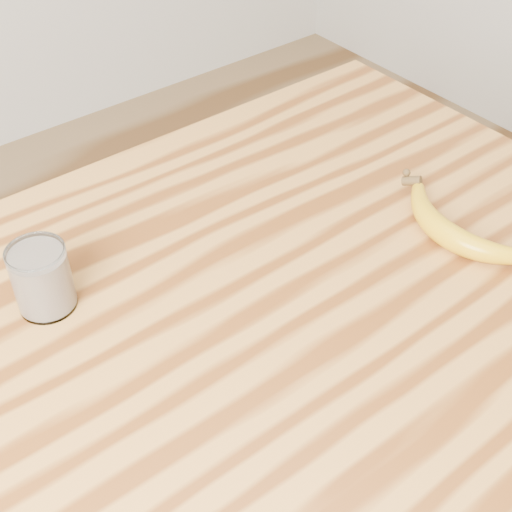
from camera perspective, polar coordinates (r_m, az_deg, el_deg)
table at (r=0.95m, az=-2.00°, el=-10.77°), size 1.20×0.80×0.90m
smoothie_glass at (r=0.88m, az=-16.75°, el=-1.77°), size 0.07×0.07×0.09m
banana at (r=0.97m, az=15.06°, el=1.60°), size 0.10×0.28×0.03m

